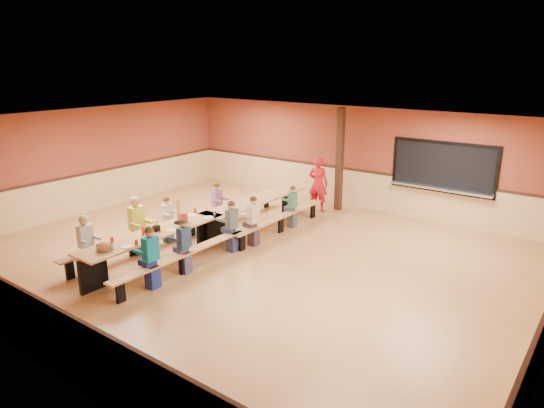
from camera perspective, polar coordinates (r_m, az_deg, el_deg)
The scene contains 23 objects.
ground at distance 11.04m, azimuth -2.62°, elevation -6.23°, with size 12.00×12.00×0.00m, color #9C683B.
room_envelope at distance 10.79m, azimuth -2.67°, elevation -2.84°, with size 12.04×10.04×3.02m.
kitchen_pass_through at distance 13.68m, azimuth 19.46°, elevation 3.86°, with size 2.78×0.28×1.38m.
structural_post at distance 14.23m, azimuth 7.97°, elevation 5.16°, with size 0.18×0.18×3.00m, color black.
cafeteria_table_main at distance 10.75m, azimuth -13.53°, elevation -4.31°, with size 1.91×3.70×0.74m.
cafeteria_table_second at distance 12.86m, azimuth -1.94°, elevation -0.39°, with size 1.91×3.70×0.74m.
seated_child_white_left at distance 10.75m, azimuth -21.01°, elevation -4.49°, with size 0.38×0.31×1.23m, color silver, non-canonical shape.
seated_adult_yellow at distance 11.42m, azimuth -15.60°, elevation -2.49°, with size 0.43×0.35×1.33m, color yellow, non-canonical shape.
seated_child_grey_left at distance 11.98m, azimuth -12.21°, elevation -1.85°, with size 0.33×0.27×1.13m, color silver, non-canonical shape.
seated_child_teal_right at distance 9.65m, azimuth -14.03°, elevation -6.19°, with size 0.38×0.31×1.24m, color #0C6A88, non-canonical shape.
seated_child_navy_right at distance 10.18m, azimuth -10.27°, elevation -4.93°, with size 0.35×0.29×1.17m, color navy, non-canonical shape.
seated_child_char_right at distance 11.17m, azimuth -4.74°, elevation -2.69°, with size 0.36×0.30×1.20m, color #464C4F, non-canonical shape.
seated_child_purple_sec at distance 12.93m, azimuth -6.47°, elevation -0.13°, with size 0.35×0.29×1.17m, color #8B5983, non-canonical shape.
seated_child_green_sec at distance 12.79m, azimuth 2.43°, elevation -0.36°, with size 0.32×0.26×1.11m, color #346D58, non-canonical shape.
seated_child_tan_sec at distance 11.52m, azimuth -2.20°, elevation -2.05°, with size 0.36×0.30×1.20m, color beige, non-canonical shape.
standing_woman at distance 14.20m, azimuth 5.45°, elevation 2.38°, with size 0.59×0.39×1.63m, color red.
punch_pitcher at distance 11.08m, azimuth -10.26°, elevation -1.70°, with size 0.16×0.16×0.22m, color red.
chip_bowl at distance 9.93m, azimuth -19.08°, elevation -4.75°, with size 0.32×0.32×0.15m, color orange, non-canonical shape.
napkin_dispenser at distance 10.71m, azimuth -13.45°, elevation -2.80°, with size 0.10×0.14×0.13m, color black.
condiment_mustard at distance 10.72m, azimuth -13.28°, elevation -2.66°, with size 0.06×0.06×0.17m, color yellow.
condiment_ketchup at distance 10.53m, azimuth -14.94°, elevation -3.13°, with size 0.06×0.06×0.17m, color #B2140F.
table_paddle at distance 11.07m, azimuth -10.91°, elevation -1.61°, with size 0.16×0.16×0.56m.
place_settings at distance 10.66m, azimuth -13.63°, elevation -2.96°, with size 0.65×3.30×0.11m, color beige, non-canonical shape.
Camera 1 is at (6.48, -7.86, 4.27)m, focal length 32.00 mm.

